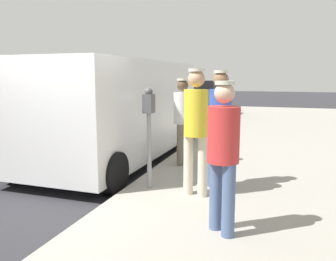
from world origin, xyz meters
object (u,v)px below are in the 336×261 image
(pedestrian_in_white, at_px, (182,116))
(pedestrian_in_yellow, at_px, (196,124))
(pedestrian_in_blue, at_px, (220,121))
(pedestrian_in_red, at_px, (223,148))
(parked_van, at_px, (118,108))
(parked_sedan_ahead, at_px, (201,101))
(parking_meter_near, at_px, (149,121))

(pedestrian_in_white, bearing_deg, pedestrian_in_yellow, -68.17)
(pedestrian_in_blue, distance_m, pedestrian_in_white, 1.48)
(pedestrian_in_red, xyz_separation_m, parked_van, (-2.81, 3.24, 0.07))
(pedestrian_in_red, relative_size, pedestrian_in_white, 1.00)
(pedestrian_in_yellow, distance_m, parked_sedan_ahead, 10.63)
(parked_sedan_ahead, bearing_deg, pedestrian_in_blue, -75.65)
(pedestrian_in_blue, xyz_separation_m, pedestrian_in_white, (-0.92, 1.16, -0.09))
(pedestrian_in_yellow, xyz_separation_m, parked_van, (-2.25, 2.14, -0.03))
(pedestrian_in_yellow, bearing_deg, pedestrian_in_red, -62.91)
(pedestrian_in_red, xyz_separation_m, parked_sedan_ahead, (-2.83, 11.47, -0.34))
(parking_meter_near, bearing_deg, pedestrian_in_yellow, -8.39)
(pedestrian_in_red, relative_size, parked_sedan_ahead, 0.37)
(parking_meter_near, xyz_separation_m, pedestrian_in_blue, (1.00, 0.40, -0.01))
(pedestrian_in_blue, xyz_separation_m, pedestrian_in_yellow, (-0.25, -0.51, 0.01))
(pedestrian_in_white, height_order, parked_sedan_ahead, pedestrian_in_white)
(pedestrian_in_red, height_order, parked_sedan_ahead, pedestrian_in_red)
(pedestrian_in_yellow, xyz_separation_m, parked_sedan_ahead, (-2.27, 10.37, -0.44))
(pedestrian_in_white, xyz_separation_m, parked_van, (-1.58, 0.47, 0.06))
(pedestrian_in_red, bearing_deg, pedestrian_in_yellow, 117.09)
(pedestrian_in_red, relative_size, parked_van, 0.31)
(parked_van, bearing_deg, pedestrian_in_red, -49.08)
(parking_meter_near, relative_size, pedestrian_in_blue, 0.86)
(pedestrian_in_yellow, relative_size, pedestrian_in_white, 1.09)
(parking_meter_near, distance_m, parked_sedan_ahead, 10.38)
(pedestrian_in_yellow, xyz_separation_m, pedestrian_in_white, (-0.67, 1.67, -0.10))
(pedestrian_in_blue, relative_size, pedestrian_in_white, 1.08)
(parking_meter_near, height_order, parked_van, parked_van)
(pedestrian_in_red, distance_m, parked_sedan_ahead, 11.82)
(parking_meter_near, relative_size, parked_van, 0.29)
(pedestrian_in_blue, relative_size, parked_van, 0.34)
(parked_van, height_order, parked_sedan_ahead, parked_van)
(parked_van, bearing_deg, parking_meter_near, -53.56)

